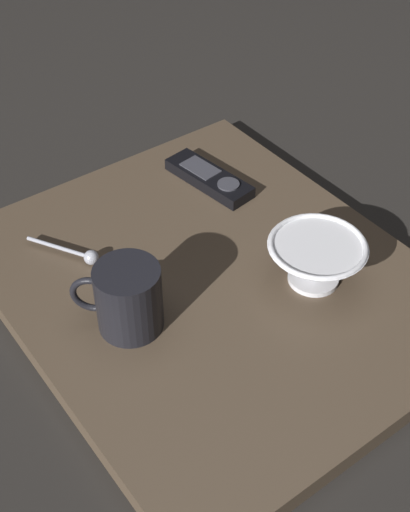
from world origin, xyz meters
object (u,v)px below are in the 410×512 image
at_px(cereal_bowl, 316,260).
at_px(tv_remote_near, 209,178).
at_px(teaspoon, 83,255).
at_px(coffee_mug, 127,298).

height_order(cereal_bowl, tv_remote_near, cereal_bowl).
xyz_separation_m(cereal_bowl, teaspoon, (0.23, 0.24, -0.03)).
height_order(cereal_bowl, coffee_mug, coffee_mug).
height_order(teaspoon, tv_remote_near, same).
xyz_separation_m(cereal_bowl, coffee_mug, (0.08, 0.25, 0.01)).
relative_size(coffee_mug, tv_remote_near, 0.62).
distance_m(cereal_bowl, coffee_mug, 0.27).
xyz_separation_m(cereal_bowl, tv_remote_near, (0.27, -0.02, -0.03)).
distance_m(coffee_mug, teaspoon, 0.15).
xyz_separation_m(coffee_mug, tv_remote_near, (0.19, -0.27, -0.04)).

